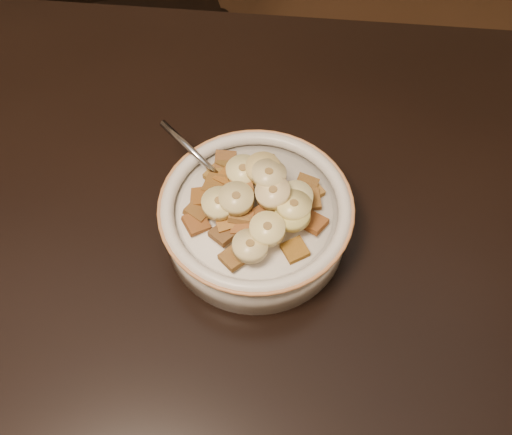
{
  "coord_description": "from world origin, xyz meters",
  "views": [
    {
      "loc": [
        0.2,
        -0.19,
        1.28
      ],
      "look_at": [
        0.18,
        0.13,
        0.78
      ],
      "focal_mm": 45.0,
      "sensor_mm": 36.0,
      "label": 1
    }
  ],
  "objects_px": {
    "cereal_bowl": "(256,223)",
    "spoon": "(235,191)",
    "table": "(46,357)",
    "chair": "(120,44)"
  },
  "relations": [
    {
      "from": "cereal_bowl",
      "to": "spoon",
      "type": "bearing_deg",
      "value": 139.45
    },
    {
      "from": "chair",
      "to": "cereal_bowl",
      "type": "bearing_deg",
      "value": -81.98
    },
    {
      "from": "cereal_bowl",
      "to": "spoon",
      "type": "distance_m",
      "value": 0.04
    },
    {
      "from": "table",
      "to": "cereal_bowl",
      "type": "height_order",
      "value": "cereal_bowl"
    },
    {
      "from": "table",
      "to": "cereal_bowl",
      "type": "xyz_separation_m",
      "value": [
        0.18,
        0.13,
        0.04
      ]
    },
    {
      "from": "chair",
      "to": "cereal_bowl",
      "type": "distance_m",
      "value": 0.69
    },
    {
      "from": "cereal_bowl",
      "to": "spoon",
      "type": "relative_size",
      "value": 4.17
    },
    {
      "from": "table",
      "to": "spoon",
      "type": "xyz_separation_m",
      "value": [
        0.16,
        0.14,
        0.07
      ]
    },
    {
      "from": "chair",
      "to": "spoon",
      "type": "height_order",
      "value": "chair"
    },
    {
      "from": "cereal_bowl",
      "to": "table",
      "type": "bearing_deg",
      "value": -145.39
    }
  ]
}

